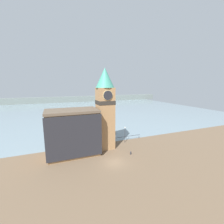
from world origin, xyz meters
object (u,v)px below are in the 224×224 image
Objects in this scene: pier_building at (73,132)px; lamp_post at (125,132)px; boat_near at (108,132)px; mooring_bollard_near at (131,153)px; clock_tower at (105,107)px.

pier_building is 2.55× the size of lamp_post.
boat_near is at bearing 102.56° from lamp_post.
mooring_bollard_near is 7.46m from lamp_post.
clock_tower is 11.99m from mooring_bollard_near.
boat_near is 8.61m from lamp_post.
pier_building is 16.08m from boat_near.
mooring_bollard_near is at bearing -105.55° from lamp_post.
lamp_post reaches higher than boat_near.
clock_tower is 9.35m from pier_building.
clock_tower is 3.96× the size of boat_near.
clock_tower is at bearing 5.91° from pier_building.
boat_near is 1.11× the size of lamp_post.
pier_building is at bearing -174.09° from clock_tower.
pier_building is (-7.80, -0.81, -5.11)m from clock_tower.
lamp_post is (5.85, 1.05, -7.16)m from clock_tower.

